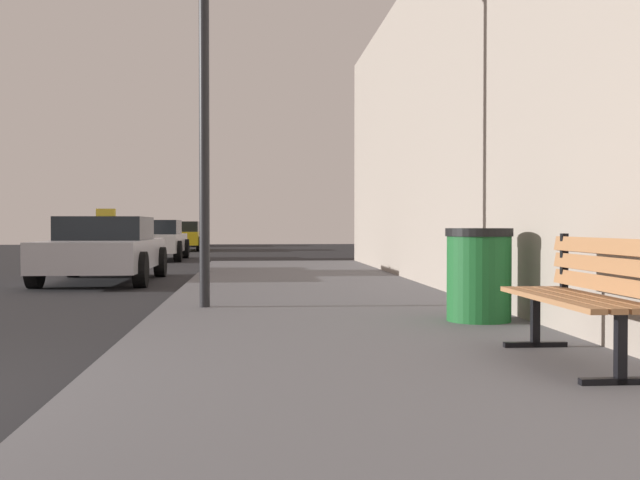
{
  "coord_description": "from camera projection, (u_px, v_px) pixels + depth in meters",
  "views": [
    {
      "loc": [
        3.1,
        -4.49,
        1.1
      ],
      "look_at": [
        3.82,
        3.66,
        0.95
      ],
      "focal_mm": 42.79,
      "sensor_mm": 36.0,
      "label": 1
    }
  ],
  "objects": [
    {
      "name": "car_white",
      "position": [
        154.0,
        240.0,
        24.19
      ],
      "size": [
        1.98,
        4.04,
        1.27
      ],
      "rotation": [
        0.0,
        0.0,
        3.14
      ],
      "color": "white",
      "rests_on": "ground_plane"
    },
    {
      "name": "street_lamp",
      "position": [
        204.0,
        35.0,
        8.83
      ],
      "size": [
        0.36,
        0.36,
        4.66
      ],
      "color": "black",
      "rests_on": "sidewalk"
    },
    {
      "name": "car_yellow",
      "position": [
        181.0,
        236.0,
        33.39
      ],
      "size": [
        1.98,
        4.3,
        1.27
      ],
      "rotation": [
        0.0,
        0.0,
        3.14
      ],
      "color": "yellow",
      "rests_on": "ground_plane"
    },
    {
      "name": "bench",
      "position": [
        585.0,
        289.0,
        5.26
      ],
      "size": [
        0.52,
        1.65,
        0.89
      ],
      "rotation": [
        0.0,
        0.0,
        -0.01
      ],
      "color": "#9E6B42",
      "rests_on": "sidewalk"
    },
    {
      "name": "trash_bin",
      "position": [
        479.0,
        274.0,
        7.58
      ],
      "size": [
        0.67,
        0.67,
        0.92
      ],
      "color": "#195926",
      "rests_on": "sidewalk"
    },
    {
      "name": "car_silver",
      "position": [
        104.0,
        249.0,
        14.84
      ],
      "size": [
        2.04,
        4.5,
        1.43
      ],
      "rotation": [
        0.0,
        0.0,
        3.14
      ],
      "color": "#B7B7BF",
      "rests_on": "ground_plane"
    },
    {
      "name": "sidewalk",
      "position": [
        403.0,
        396.0,
        4.57
      ],
      "size": [
        4.0,
        32.0,
        0.15
      ],
      "primitive_type": "cube",
      "color": "#5B5B60",
      "rests_on": "ground_plane"
    },
    {
      "name": "car_blue",
      "position": [
        184.0,
        234.0,
        40.48
      ],
      "size": [
        1.94,
        4.59,
        1.27
      ],
      "rotation": [
        0.0,
        0.0,
        3.14
      ],
      "color": "#233899",
      "rests_on": "ground_plane"
    }
  ]
}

